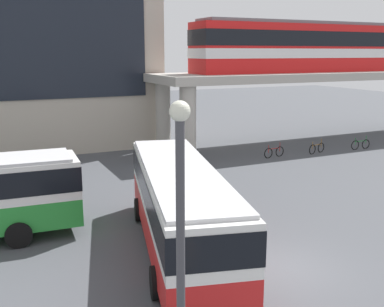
{
  "coord_description": "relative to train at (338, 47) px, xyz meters",
  "views": [
    {
      "loc": [
        -8.93,
        -11.74,
        7.21
      ],
      "look_at": [
        0.68,
        8.7,
        2.2
      ],
      "focal_mm": 42.87,
      "sensor_mm": 36.0,
      "label": 1
    }
  ],
  "objects": [
    {
      "name": "bicycle_brown",
      "position": [
        -4.83,
        -3.76,
        -7.29
      ],
      "size": [
        1.75,
        0.51,
        1.04
      ],
      "color": "black",
      "rests_on": "ground_plane"
    },
    {
      "name": "elevated_platform",
      "position": [
        -1.42,
        -0.0,
        -2.81
      ],
      "size": [
        28.48,
        6.04,
        5.68
      ],
      "color": "#ADA89E",
      "rests_on": "ground_plane"
    },
    {
      "name": "train",
      "position": [
        0.0,
        0.0,
        0.0
      ],
      "size": [
        25.58,
        2.96,
        3.84
      ],
      "color": "red",
      "rests_on": "elevated_platform"
    },
    {
      "name": "bicycle_red",
      "position": [
        -8.41,
        -3.53,
        -7.29
      ],
      "size": [
        1.78,
        0.28,
        1.04
      ],
      "color": "black",
      "rests_on": "ground_plane"
    },
    {
      "name": "bus_main",
      "position": [
        -20.66,
        -14.99,
        -5.66
      ],
      "size": [
        5.17,
        11.33,
        3.22
      ],
      "color": "red",
      "rests_on": "ground_plane"
    },
    {
      "name": "bicycle_green",
      "position": [
        -0.88,
        -4.05,
        -7.29
      ],
      "size": [
        1.79,
        0.1,
        1.04
      ],
      "color": "black",
      "rests_on": "ground_plane"
    },
    {
      "name": "ground_plane",
      "position": [
        -18.02,
        -7.69,
        -7.65
      ],
      "size": [
        120.0,
        120.0,
        0.0
      ],
      "primitive_type": "plane",
      "color": "#47494F"
    },
    {
      "name": "lamp_post",
      "position": [
        -23.92,
        -22.5,
        -3.86
      ],
      "size": [
        0.36,
        0.36,
        6.43
      ],
      "color": "#3F3F44",
      "rests_on": "ground_plane"
    }
  ]
}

